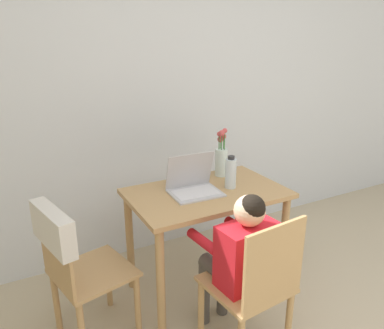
{
  "coord_description": "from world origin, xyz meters",
  "views": [
    {
      "loc": [
        -1.28,
        -0.41,
        1.66
      ],
      "look_at": [
        -0.24,
        1.54,
        0.91
      ],
      "focal_mm": 35.0,
      "sensor_mm": 36.0,
      "label": 1
    }
  ],
  "objects_px": {
    "chair_occupied": "(254,287)",
    "chair_spare": "(70,255)",
    "flower_vase": "(221,158)",
    "water_bottle": "(231,173)",
    "laptop": "(193,184)",
    "person_seated": "(240,252)"
  },
  "relations": [
    {
      "from": "chair_occupied",
      "to": "water_bottle",
      "type": "xyz_separation_m",
      "value": [
        0.24,
        0.6,
        0.39
      ]
    },
    {
      "from": "chair_occupied",
      "to": "chair_spare",
      "type": "height_order",
      "value": "chair_spare"
    },
    {
      "from": "chair_spare",
      "to": "water_bottle",
      "type": "bearing_deg",
      "value": -99.03
    },
    {
      "from": "person_seated",
      "to": "chair_spare",
      "type": "bearing_deg",
      "value": -32.13
    },
    {
      "from": "chair_spare",
      "to": "flower_vase",
      "type": "xyz_separation_m",
      "value": [
        1.12,
        0.29,
        0.28
      ]
    },
    {
      "from": "laptop",
      "to": "water_bottle",
      "type": "height_order",
      "value": "laptop"
    },
    {
      "from": "flower_vase",
      "to": "water_bottle",
      "type": "xyz_separation_m",
      "value": [
        -0.07,
        -0.22,
        -0.03
      ]
    },
    {
      "from": "laptop",
      "to": "chair_spare",
      "type": "bearing_deg",
      "value": -168.49
    },
    {
      "from": "chair_spare",
      "to": "flower_vase",
      "type": "distance_m",
      "value": 1.19
    },
    {
      "from": "water_bottle",
      "to": "chair_spare",
      "type": "bearing_deg",
      "value": -176.16
    },
    {
      "from": "person_seated",
      "to": "laptop",
      "type": "distance_m",
      "value": 0.57
    },
    {
      "from": "chair_occupied",
      "to": "chair_spare",
      "type": "xyz_separation_m",
      "value": [
        -0.81,
        0.53,
        0.14
      ]
    },
    {
      "from": "chair_spare",
      "to": "person_seated",
      "type": "xyz_separation_m",
      "value": [
        0.8,
        -0.41,
        0.0
      ]
    },
    {
      "from": "laptop",
      "to": "flower_vase",
      "type": "height_order",
      "value": "flower_vase"
    },
    {
      "from": "person_seated",
      "to": "flower_vase",
      "type": "xyz_separation_m",
      "value": [
        0.32,
        0.7,
        0.28
      ]
    },
    {
      "from": "flower_vase",
      "to": "laptop",
      "type": "bearing_deg",
      "value": -151.6
    },
    {
      "from": "chair_occupied",
      "to": "laptop",
      "type": "height_order",
      "value": "laptop"
    },
    {
      "from": "person_seated",
      "to": "water_bottle",
      "type": "bearing_deg",
      "value": -122.95
    },
    {
      "from": "flower_vase",
      "to": "water_bottle",
      "type": "relative_size",
      "value": 1.6
    },
    {
      "from": "chair_occupied",
      "to": "laptop",
      "type": "bearing_deg",
      "value": -94.38
    },
    {
      "from": "chair_spare",
      "to": "laptop",
      "type": "distance_m",
      "value": 0.84
    },
    {
      "from": "chair_spare",
      "to": "laptop",
      "type": "bearing_deg",
      "value": -94.32
    }
  ]
}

